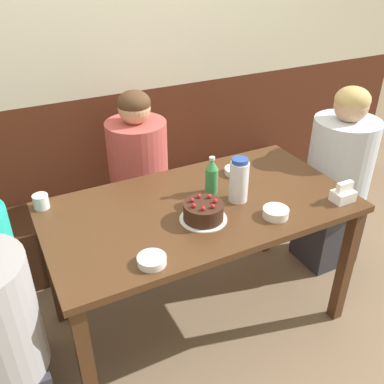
% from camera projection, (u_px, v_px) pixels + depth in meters
% --- Properties ---
extents(ground_plane, '(12.00, 12.00, 0.00)m').
position_uv_depth(ground_plane, '(199.00, 316.00, 2.51)').
color(ground_plane, '#846B51').
extents(back_wall, '(4.80, 0.04, 2.50)m').
position_uv_depth(back_wall, '(122.00, 60.00, 2.67)').
color(back_wall, '#4C2314').
rests_on(back_wall, ground_plane).
extents(bench_seat, '(2.39, 0.38, 0.42)m').
position_uv_depth(bench_seat, '(145.00, 216.00, 3.04)').
color(bench_seat, '#381E11').
rests_on(bench_seat, ground_plane).
extents(dining_table, '(1.52, 0.81, 0.78)m').
position_uv_depth(dining_table, '(200.00, 220.00, 2.16)').
color(dining_table, '#4C2D19').
rests_on(dining_table, ground_plane).
extents(birthday_cake, '(0.22, 0.22, 0.11)m').
position_uv_depth(birthday_cake, '(203.00, 212.00, 1.98)').
color(birthday_cake, white).
rests_on(birthday_cake, dining_table).
extents(water_pitcher, '(0.10, 0.10, 0.23)m').
position_uv_depth(water_pitcher, '(239.00, 180.00, 2.09)').
color(water_pitcher, white).
rests_on(water_pitcher, dining_table).
extents(soju_bottle, '(0.07, 0.07, 0.20)m').
position_uv_depth(soju_bottle, '(212.00, 176.00, 2.16)').
color(soju_bottle, '#388E4C').
rests_on(soju_bottle, dining_table).
extents(napkin_holder, '(0.11, 0.08, 0.11)m').
position_uv_depth(napkin_holder, '(343.00, 194.00, 2.12)').
color(napkin_holder, white).
rests_on(napkin_holder, dining_table).
extents(bowl_soup_white, '(0.12, 0.12, 0.04)m').
position_uv_depth(bowl_soup_white, '(276.00, 213.00, 2.01)').
color(bowl_soup_white, white).
rests_on(bowl_soup_white, dining_table).
extents(bowl_rice_small, '(0.12, 0.12, 0.03)m').
position_uv_depth(bowl_rice_small, '(236.00, 171.00, 2.38)').
color(bowl_rice_small, white).
rests_on(bowl_rice_small, dining_table).
extents(bowl_side_dish, '(0.12, 0.12, 0.03)m').
position_uv_depth(bowl_side_dish, '(152.00, 260.00, 1.72)').
color(bowl_side_dish, white).
rests_on(bowl_side_dish, dining_table).
extents(glass_water_tall, '(0.08, 0.08, 0.07)m').
position_uv_depth(glass_water_tall, '(41.00, 202.00, 2.07)').
color(glass_water_tall, silver).
rests_on(glass_water_tall, dining_table).
extents(person_teal_shirt, '(0.39, 0.39, 1.20)m').
position_uv_depth(person_teal_shirt, '(337.00, 181.00, 2.67)').
color(person_teal_shirt, '#33333D').
rests_on(person_teal_shirt, ground_plane).
extents(person_pale_blue_shirt, '(0.36, 0.36, 1.18)m').
position_uv_depth(person_pale_blue_shirt, '(140.00, 184.00, 2.69)').
color(person_pale_blue_shirt, '#33333D').
rests_on(person_pale_blue_shirt, ground_plane).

